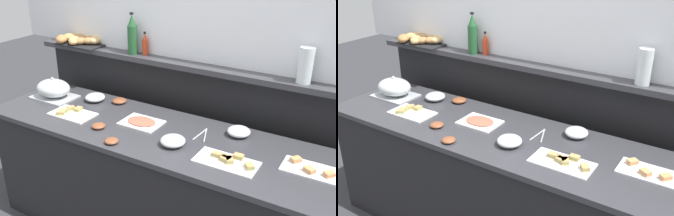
{
  "view_description": "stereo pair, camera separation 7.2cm",
  "coord_description": "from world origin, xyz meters",
  "views": [
    {
      "loc": [
        1.25,
        -1.9,
        2.06
      ],
      "look_at": [
        0.05,
        0.1,
        1.03
      ],
      "focal_mm": 41.27,
      "sensor_mm": 36.0,
      "label": 1
    },
    {
      "loc": [
        1.31,
        -1.87,
        2.06
      ],
      "look_at": [
        0.05,
        0.1,
        1.03
      ],
      "focal_mm": 41.27,
      "sensor_mm": 36.0,
      "label": 2
    }
  ],
  "objects": [
    {
      "name": "cold_cuts_platter",
      "position": [
        -0.13,
        0.05,
        0.9
      ],
      "size": [
        0.28,
        0.21,
        0.02
      ],
      "color": "white",
      "rests_on": "buffet_counter"
    },
    {
      "name": "buffet_counter",
      "position": [
        0.0,
        0.0,
        0.45
      ],
      "size": [
        2.48,
        0.71,
        0.9
      ],
      "color": "black",
      "rests_on": "ground_plane"
    },
    {
      "name": "sandwich_platter_side",
      "position": [
        -0.65,
        -0.09,
        0.91
      ],
      "size": [
        0.32,
        0.19,
        0.04
      ],
      "color": "white",
      "rests_on": "buffet_counter"
    },
    {
      "name": "sandwich_platter_front",
      "position": [
        1.01,
        0.03,
        0.9
      ],
      "size": [
        0.32,
        0.18,
        0.04
      ],
      "color": "silver",
      "rests_on": "buffet_counter"
    },
    {
      "name": "wine_bottle_green",
      "position": [
        -0.47,
        0.45,
        1.38
      ],
      "size": [
        0.08,
        0.08,
        0.32
      ],
      "color": "#23562D",
      "rests_on": "back_ledge_unit"
    },
    {
      "name": "water_carafe",
      "position": [
        0.82,
        0.45,
        1.35
      ],
      "size": [
        0.09,
        0.09,
        0.23
      ],
      "primitive_type": "cylinder",
      "color": "silver",
      "rests_on": "back_ledge_unit"
    },
    {
      "name": "glass_bowl_small",
      "position": [
        0.21,
        -0.11,
        0.92
      ],
      "size": [
        0.16,
        0.16,
        0.06
      ],
      "color": "silver",
      "rests_on": "buffet_counter"
    },
    {
      "name": "hot_sauce_bottle",
      "position": [
        -0.37,
        0.48,
        1.32
      ],
      "size": [
        0.04,
        0.04,
        0.18
      ],
      "color": "red",
      "rests_on": "back_ledge_unit"
    },
    {
      "name": "glass_bowl_large",
      "position": [
        0.51,
        0.22,
        0.92
      ],
      "size": [
        0.15,
        0.15,
        0.06
      ],
      "color": "silver",
      "rests_on": "buffet_counter"
    },
    {
      "name": "condiment_bowl_cream",
      "position": [
        -0.33,
        -0.16,
        0.91
      ],
      "size": [
        0.09,
        0.09,
        0.03
      ],
      "primitive_type": "ellipsoid",
      "color": "brown",
      "rests_on": "buffet_counter"
    },
    {
      "name": "sandwich_platter_rear",
      "position": [
        0.58,
        -0.12,
        0.91
      ],
      "size": [
        0.36,
        0.19,
        0.04
      ],
      "color": "white",
      "rests_on": "buffet_counter"
    },
    {
      "name": "ground_plane",
      "position": [
        0.0,
        0.6,
        0.0
      ],
      "size": [
        12.0,
        12.0,
        0.0
      ],
      "primitive_type": "plane",
      "color": "#38383D"
    },
    {
      "name": "condiment_bowl_red",
      "position": [
        -0.13,
        -0.28,
        0.91
      ],
      "size": [
        0.09,
        0.09,
        0.03
      ],
      "primitive_type": "ellipsoid",
      "color": "brown",
      "rests_on": "buffet_counter"
    },
    {
      "name": "serving_tongs",
      "position": [
        0.31,
        0.11,
        0.9
      ],
      "size": [
        0.08,
        0.19,
        0.01
      ],
      "color": "#B7BABF",
      "rests_on": "buffet_counter"
    },
    {
      "name": "glass_bowl_medium",
      "position": [
        -0.66,
        0.19,
        0.92
      ],
      "size": [
        0.15,
        0.15,
        0.06
      ],
      "color": "silver",
      "rests_on": "buffet_counter"
    },
    {
      "name": "condiment_bowl_teal",
      "position": [
        -0.47,
        0.25,
        0.91
      ],
      "size": [
        0.11,
        0.11,
        0.04
      ],
      "primitive_type": "ellipsoid",
      "color": "brown",
      "rests_on": "buffet_counter"
    },
    {
      "name": "back_ledge_unit",
      "position": [
        0.0,
        0.53,
        0.65
      ],
      "size": [
        2.73,
        0.22,
        1.24
      ],
      "color": "black",
      "rests_on": "ground_plane"
    },
    {
      "name": "serving_cloche",
      "position": [
        -0.99,
        0.08,
        0.97
      ],
      "size": [
        0.34,
        0.24,
        0.17
      ],
      "color": "#B7BABF",
      "rests_on": "buffet_counter"
    },
    {
      "name": "bread_basket",
      "position": [
        -1.01,
        0.45,
        1.28
      ],
      "size": [
        0.43,
        0.32,
        0.08
      ],
      "color": "black",
      "rests_on": "back_ledge_unit"
    }
  ]
}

